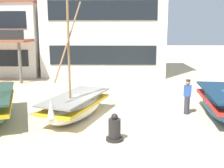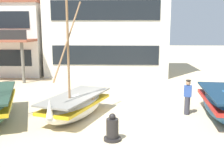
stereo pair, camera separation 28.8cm
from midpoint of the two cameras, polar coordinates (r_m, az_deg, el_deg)
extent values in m
plane|color=#CCB78E|center=(12.68, -0.76, -7.11)|extent=(120.00, 120.00, 0.00)
ellipsoid|color=silver|center=(12.67, -8.13, -4.72)|extent=(2.92, 4.60, 1.06)
cube|color=gold|center=(12.63, -8.15, -4.14)|extent=(2.88, 4.44, 0.13)
cube|color=gray|center=(12.54, -8.19, -2.58)|extent=(2.94, 4.54, 0.07)
cone|color=silver|center=(10.83, -13.37, -5.05)|extent=(0.41, 0.41, 0.74)
cylinder|color=olive|center=(11.76, -9.70, 6.11)|extent=(0.10, 0.10, 4.45)
cylinder|color=olive|center=(11.72, -9.80, 9.13)|extent=(0.85, 2.33, 3.29)
cube|color=olive|center=(12.85, -7.50, -2.76)|extent=(1.51, 0.65, 0.06)
ellipsoid|color=#23517A|center=(13.52, 21.63, -3.94)|extent=(2.07, 4.82, 1.27)
cube|color=red|center=(13.48, 21.68, -3.29)|extent=(2.06, 4.64, 0.15)
cube|color=#132C43|center=(13.39, 21.81, -1.53)|extent=(2.10, 4.73, 0.09)
cube|color=olive|center=(13.75, 21.41, -1.78)|extent=(1.53, 0.31, 0.06)
cylinder|color=#33333D|center=(13.59, 14.77, -4.28)|extent=(0.26, 0.26, 0.88)
cube|color=#2D4C99|center=(13.43, 14.92, -1.36)|extent=(0.41, 0.31, 0.54)
sphere|color=#A87A56|center=(13.35, 15.00, 0.28)|extent=(0.22, 0.22, 0.22)
cylinder|color=#2D2823|center=(13.33, 15.03, 0.78)|extent=(0.24, 0.24, 0.05)
cylinder|color=black|center=(10.25, -0.29, -11.37)|extent=(0.65, 0.65, 0.10)
cylinder|color=black|center=(10.10, -0.30, -9.22)|extent=(0.45, 0.45, 0.72)
sphere|color=black|center=(9.95, -0.30, -6.85)|extent=(0.25, 0.25, 0.25)
cube|color=silver|center=(25.38, -1.94, 14.28)|extent=(10.35, 6.05, 10.68)
cube|color=black|center=(22.38, -2.32, 6.02)|extent=(8.70, 0.06, 1.57)
cube|color=black|center=(22.34, -2.39, 15.15)|extent=(8.70, 0.06, 1.57)
cube|color=white|center=(27.76, -21.46, 8.61)|extent=(7.31, 6.63, 6.17)
cube|color=brown|center=(27.84, -21.95, 15.27)|extent=(7.61, 6.90, 0.30)
cylinder|color=#666056|center=(21.65, -19.01, 4.14)|extent=(0.24, 0.24, 3.09)
camera|label=1|loc=(0.14, -90.62, -0.12)|focal=43.78mm
camera|label=2|loc=(0.14, 89.38, 0.12)|focal=43.78mm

